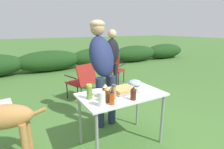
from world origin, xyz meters
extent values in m
plane|color=#477533|center=(0.00, 0.00, 0.00)|extent=(60.00, 60.00, 0.00)
ellipsoid|color=#1E4219|center=(0.00, 5.00, 0.39)|extent=(2.40, 0.90, 0.77)
ellipsoid|color=#1E4219|center=(2.00, 5.00, 0.39)|extent=(2.40, 0.90, 0.77)
ellipsoid|color=#1E4219|center=(4.00, 5.00, 0.39)|extent=(2.40, 0.90, 0.77)
ellipsoid|color=#1E4219|center=(6.00, 5.00, 0.39)|extent=(2.40, 0.90, 0.77)
cube|color=white|center=(0.00, 0.00, 0.73)|extent=(1.10, 0.64, 0.02)
cylinder|color=gray|center=(-0.49, -0.27, 0.36)|extent=(0.04, 0.04, 0.71)
cylinder|color=gray|center=(0.49, -0.27, 0.36)|extent=(0.04, 0.04, 0.71)
cylinder|color=gray|center=(-0.49, 0.27, 0.36)|extent=(0.04, 0.04, 0.71)
cylinder|color=gray|center=(0.49, 0.27, 0.36)|extent=(0.04, 0.04, 0.71)
cube|color=#9E9EA3|center=(0.07, 0.04, 0.75)|extent=(0.33, 0.29, 0.02)
cube|color=tan|center=(0.07, 0.04, 0.78)|extent=(0.29, 0.25, 0.04)
cylinder|color=white|center=(-0.27, 0.16, 0.76)|extent=(0.21, 0.21, 0.04)
ellipsoid|color=#99B2CC|center=(0.34, 0.17, 0.79)|extent=(0.20, 0.20, 0.09)
cylinder|color=white|center=(-0.39, -0.21, 0.82)|extent=(0.08, 0.08, 0.16)
cylinder|color=#CC4214|center=(-0.28, -0.23, 0.81)|extent=(0.06, 0.06, 0.14)
cone|color=black|center=(-0.28, -0.23, 0.90)|extent=(0.05, 0.05, 0.04)
cylinder|color=olive|center=(-0.43, 0.05, 0.82)|extent=(0.07, 0.07, 0.16)
cylinder|color=#D1CC47|center=(-0.43, 0.05, 0.91)|extent=(0.06, 0.06, 0.03)
cylinder|color=red|center=(-0.26, -0.04, 0.81)|extent=(0.07, 0.07, 0.14)
cone|color=white|center=(-0.26, -0.04, 0.90)|extent=(0.06, 0.06, 0.04)
cylinder|color=#B2893D|center=(-0.18, -0.10, 0.82)|extent=(0.06, 0.06, 0.15)
cylinder|color=#4C4C4C|center=(-0.18, -0.10, 0.91)|extent=(0.05, 0.05, 0.03)
cylinder|color=brown|center=(-0.29, -0.14, 0.81)|extent=(0.08, 0.08, 0.15)
cone|color=gold|center=(-0.29, -0.14, 0.91)|extent=(0.06, 0.06, 0.04)
cylinder|color=#562314|center=(0.01, -0.24, 0.80)|extent=(0.07, 0.07, 0.13)
cone|color=black|center=(0.01, -0.24, 0.88)|extent=(0.06, 0.06, 0.04)
cylinder|color=#232D4C|center=(-0.06, 0.53, 0.41)|extent=(0.13, 0.13, 0.83)
cylinder|color=#232D4C|center=(0.16, 0.54, 0.41)|extent=(0.13, 0.13, 0.83)
ellipsoid|color=navy|center=(0.04, 0.66, 1.14)|extent=(0.42, 0.53, 0.73)
sphere|color=tan|center=(0.04, 0.78, 1.57)|extent=(0.23, 0.23, 0.23)
ellipsoid|color=tan|center=(0.04, 0.78, 1.63)|extent=(0.24, 0.24, 0.14)
cylinder|color=black|center=(0.78, 1.78, 0.37)|extent=(0.11, 0.11, 0.74)
cylinder|color=black|center=(0.96, 1.76, 0.37)|extent=(0.11, 0.11, 0.74)
ellipsoid|color=black|center=(0.87, 1.77, 1.04)|extent=(0.36, 0.28, 0.60)
sphere|color=#DBAD89|center=(0.87, 1.77, 1.45)|extent=(0.21, 0.21, 0.21)
cylinder|color=#B27A42|center=(-1.18, 0.30, 0.24)|extent=(0.08, 0.08, 0.48)
cylinder|color=#B27A42|center=(-1.13, 0.48, 0.24)|extent=(0.08, 0.08, 0.48)
ellipsoid|color=#B27A42|center=(-1.36, 0.45, 0.56)|extent=(0.72, 0.47, 0.29)
cylinder|color=#B27A42|center=(-1.00, 0.34, 0.57)|extent=(0.22, 0.11, 0.12)
cube|color=maroon|center=(1.37, 2.46, 0.39)|extent=(0.64, 0.64, 0.03)
cube|color=maroon|center=(1.14, 2.30, 0.61)|extent=(0.40, 0.47, 0.44)
cylinder|color=black|center=(1.09, 2.51, 0.19)|extent=(0.02, 0.02, 0.38)
cylinder|color=black|center=(1.32, 2.18, 0.19)|extent=(0.02, 0.02, 0.38)
cylinder|color=black|center=(1.41, 2.74, 0.19)|extent=(0.02, 0.02, 0.38)
cylinder|color=black|center=(1.65, 2.42, 0.19)|extent=(0.02, 0.02, 0.38)
cylinder|color=black|center=(1.23, 2.65, 0.56)|extent=(0.35, 0.26, 0.02)
cylinder|color=black|center=(1.50, 2.27, 0.56)|extent=(0.35, 0.26, 0.02)
cube|color=maroon|center=(0.06, 1.85, 0.39)|extent=(0.58, 0.58, 0.03)
cube|color=maroon|center=(0.14, 1.59, 0.61)|extent=(0.49, 0.30, 0.44)
cylinder|color=black|center=(-0.07, 1.60, 0.19)|extent=(0.02, 0.02, 0.38)
cylinder|color=black|center=(0.31, 1.73, 0.19)|extent=(0.02, 0.02, 0.38)
cylinder|color=black|center=(-0.20, 1.98, 0.19)|extent=(0.02, 0.02, 0.38)
cylinder|color=black|center=(0.18, 2.11, 0.19)|extent=(0.02, 0.02, 0.38)
cylinder|color=black|center=(-0.16, 1.78, 0.56)|extent=(0.15, 0.40, 0.02)
cylinder|color=black|center=(0.27, 1.93, 0.56)|extent=(0.15, 0.40, 0.02)
cube|color=#286B3D|center=(-1.45, 1.45, 0.14)|extent=(0.36, 0.51, 0.28)
cube|color=silver|center=(-1.45, 1.45, 0.31)|extent=(0.36, 0.51, 0.06)
camera|label=1|loc=(-1.17, -1.80, 1.56)|focal=28.00mm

